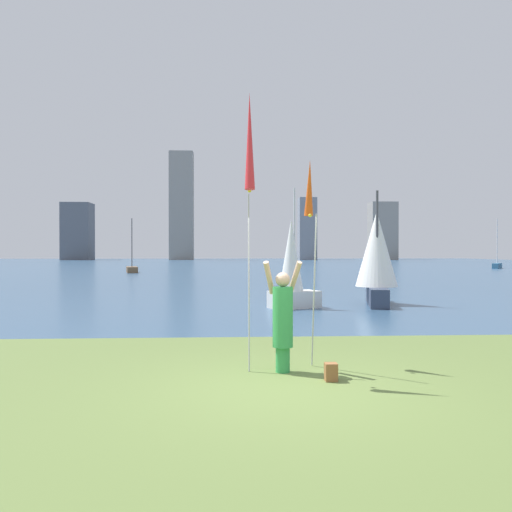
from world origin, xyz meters
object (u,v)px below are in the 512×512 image
(sailboat_1, at_px, (132,269))
(sailboat_6, at_px, (377,256))
(kite_flag_left, at_px, (250,147))
(bag, at_px, (331,372))
(kite_flag_right, at_px, (310,194))
(sailboat_7, at_px, (497,265))
(person, at_px, (283,317))
(sailboat_3, at_px, (292,270))

(sailboat_1, bearing_deg, sailboat_6, -62.58)
(kite_flag_left, height_order, bag, kite_flag_left)
(kite_flag_right, xyz_separation_m, sailboat_7, (28.32, 45.38, -2.57))
(person, bearing_deg, kite_flag_right, 60.88)
(bag, relative_size, sailboat_1, 0.05)
(sailboat_3, bearing_deg, sailboat_1, 111.13)
(person, bearing_deg, kite_flag_left, -153.66)
(person, relative_size, sailboat_3, 0.44)
(person, distance_m, sailboat_7, 54.34)
(sailboat_1, distance_m, sailboat_6, 30.89)
(kite_flag_left, height_order, sailboat_6, kite_flag_left)
(person, height_order, sailboat_3, sailboat_3)
(kite_flag_left, distance_m, sailboat_1, 38.72)
(kite_flag_right, bearing_deg, person, -129.33)
(sailboat_3, height_order, sailboat_6, sailboat_6)
(kite_flag_left, xyz_separation_m, bag, (1.21, -0.43, -3.45))
(kite_flag_left, xyz_separation_m, sailboat_3, (1.80, 9.06, -2.28))
(person, xyz_separation_m, kite_flag_left, (-0.54, -0.16, 2.71))
(sailboat_3, xyz_separation_m, sailboat_7, (27.60, 37.13, -0.92))
(kite_flag_left, bearing_deg, kite_flag_right, 37.05)
(person, bearing_deg, sailboat_3, 92.15)
(kite_flag_left, distance_m, sailboat_3, 9.52)
(person, xyz_separation_m, kite_flag_right, (0.54, 0.66, 2.07))
(kite_flag_right, height_order, sailboat_7, sailboat_7)
(person, relative_size, kite_flag_left, 0.40)
(kite_flag_right, bearing_deg, kite_flag_left, -142.95)
(sailboat_6, height_order, sailboat_7, sailboat_7)
(kite_flag_left, distance_m, sailboat_7, 54.85)
(sailboat_1, xyz_separation_m, sailboat_3, (10.98, -28.42, 0.99))
(person, distance_m, kite_flag_left, 2.76)
(bag, bearing_deg, person, 138.80)
(sailboat_3, bearing_deg, person, -98.06)
(bag, distance_m, sailboat_3, 9.58)
(sailboat_6, bearing_deg, bag, -109.96)
(kite_flag_left, height_order, kite_flag_right, kite_flag_left)
(kite_flag_right, bearing_deg, sailboat_1, 105.63)
(sailboat_3, xyz_separation_m, sailboat_6, (3.23, 1.02, 0.46))
(kite_flag_left, bearing_deg, sailboat_7, 57.52)
(person, relative_size, sailboat_1, 0.37)
(bag, height_order, sailboat_7, sailboat_7)
(bag, bearing_deg, sailboat_6, 70.04)
(person, height_order, kite_flag_left, kite_flag_left)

